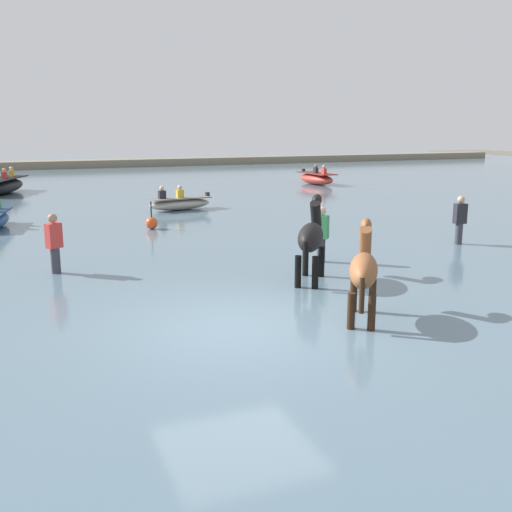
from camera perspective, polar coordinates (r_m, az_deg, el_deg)
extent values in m
plane|color=#666051|center=(9.69, -1.84, -8.57)|extent=(120.00, 120.00, 0.00)
cube|color=slate|center=(19.05, -12.29, 2.16)|extent=(90.00, 90.00, 0.32)
ellipsoid|color=brown|center=(9.80, 10.33, -1.36)|extent=(1.12, 1.36, 0.53)
cylinder|color=black|center=(10.44, 9.36, -4.55)|extent=(0.12, 0.12, 0.90)
cylinder|color=black|center=(10.43, 11.12, -4.63)|extent=(0.12, 0.12, 0.90)
cylinder|color=black|center=(9.55, 9.13, -6.17)|extent=(0.12, 0.12, 0.90)
cylinder|color=black|center=(9.55, 11.05, -6.25)|extent=(0.12, 0.12, 0.90)
cylinder|color=brown|center=(10.41, 10.50, 1.34)|extent=(0.45, 0.52, 0.61)
ellipsoid|color=brown|center=(10.49, 10.58, 2.97)|extent=(0.41, 0.49, 0.23)
cylinder|color=black|center=(9.25, 10.17, -3.76)|extent=(0.09, 0.09, 0.57)
ellipsoid|color=black|center=(12.09, 5.29, 1.81)|extent=(1.22, 1.45, 0.57)
cylinder|color=black|center=(12.76, 4.78, -1.14)|extent=(0.13, 0.13, 0.97)
cylinder|color=black|center=(12.72, 6.30, -1.22)|extent=(0.13, 0.13, 0.97)
cylinder|color=black|center=(11.80, 4.06, -2.25)|extent=(0.13, 0.13, 0.97)
cylinder|color=black|center=(11.76, 5.71, -2.35)|extent=(0.13, 0.13, 0.97)
cylinder|color=black|center=(12.76, 5.79, 4.00)|extent=(0.48, 0.56, 0.65)
ellipsoid|color=black|center=(12.86, 5.91, 5.41)|extent=(0.45, 0.52, 0.24)
cylinder|color=black|center=(11.49, 4.80, -0.08)|extent=(0.09, 0.09, 0.61)
ellipsoid|color=#B2AD9E|center=(22.87, -7.35, 4.97)|extent=(2.58, 1.21, 0.43)
cube|color=slate|center=(22.84, -7.36, 5.55)|extent=(2.48, 1.16, 0.04)
cube|color=black|center=(23.36, -4.71, 5.94)|extent=(0.15, 0.18, 0.18)
cube|color=#232328|center=(22.60, -9.05, 5.86)|extent=(0.29, 0.22, 0.30)
sphere|color=beige|center=(22.57, -9.07, 6.46)|extent=(0.18, 0.18, 0.18)
cube|color=gold|center=(22.80, -7.34, 5.97)|extent=(0.29, 0.22, 0.30)
sphere|color=beige|center=(22.77, -7.36, 6.57)|extent=(0.18, 0.18, 0.18)
ellipsoid|color=black|center=(30.56, -23.21, 6.19)|extent=(2.51, 4.01, 0.68)
cube|color=black|center=(30.53, -23.27, 6.86)|extent=(2.41, 3.85, 0.04)
cube|color=gold|center=(31.49, -22.50, 7.38)|extent=(0.26, 0.31, 0.30)
sphere|color=beige|center=(31.48, -22.54, 7.81)|extent=(0.18, 0.18, 0.18)
cube|color=red|center=(30.47, -23.09, 7.19)|extent=(0.26, 0.31, 0.30)
sphere|color=tan|center=(30.46, -23.13, 7.64)|extent=(0.18, 0.18, 0.18)
ellipsoid|color=#BC382D|center=(32.82, 5.84, 7.40)|extent=(1.27, 2.96, 0.58)
cube|color=maroon|center=(32.80, 5.85, 7.94)|extent=(1.22, 2.84, 0.04)
cube|color=black|center=(33.97, 4.59, 8.24)|extent=(0.17, 0.13, 0.18)
cube|color=red|center=(32.08, 6.57, 8.13)|extent=(0.20, 0.27, 0.30)
sphere|color=tan|center=(32.07, 6.58, 8.56)|extent=(0.18, 0.18, 0.18)
cube|color=#232328|center=(32.76, 5.78, 8.23)|extent=(0.20, 0.27, 0.30)
sphere|color=#A37556|center=(32.74, 5.79, 8.65)|extent=(0.18, 0.18, 0.18)
cylinder|color=#383842|center=(14.08, 6.27, -0.06)|extent=(0.20, 0.20, 0.88)
cube|color=#388E51|center=(13.95, 6.34, 2.79)|extent=(0.37, 0.37, 0.54)
sphere|color=beige|center=(13.89, 6.37, 4.34)|extent=(0.20, 0.20, 0.20)
cylinder|color=#383842|center=(17.02, 18.92, 1.52)|extent=(0.20, 0.20, 0.88)
cube|color=#232328|center=(16.91, 19.09, 3.88)|extent=(0.35, 0.24, 0.54)
sphere|color=tan|center=(16.86, 19.18, 5.16)|extent=(0.20, 0.20, 0.20)
cylinder|color=#383842|center=(13.64, -18.72, -1.06)|extent=(0.20, 0.20, 0.88)
cube|color=red|center=(13.50, -18.92, 1.87)|extent=(0.38, 0.34, 0.54)
sphere|color=#A37556|center=(13.44, -19.04, 3.46)|extent=(0.20, 0.20, 0.20)
sphere|color=#E54C1E|center=(18.71, -10.03, 3.14)|extent=(0.38, 0.38, 0.38)
cylinder|color=black|center=(18.64, -10.08, 4.45)|extent=(0.04, 0.04, 0.49)
cube|color=gray|center=(47.66, -18.41, 8.21)|extent=(80.00, 2.40, 0.88)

